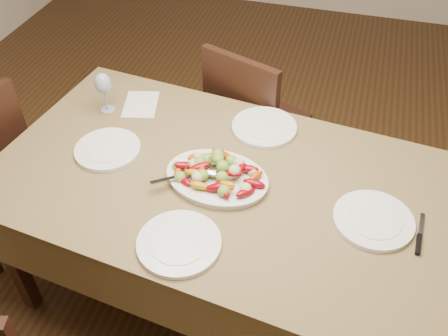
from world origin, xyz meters
The scene contains 13 objects.
floor centered at (0.00, 0.00, 0.00)m, with size 6.00×6.00×0.00m, color #392411.
dining_table centered at (0.05, -0.26, 0.38)m, with size 1.84×1.04×0.76m, color brown.
chair_far centered at (0.03, 0.51, 0.47)m, with size 0.42×0.42×0.95m, color black, non-canonical shape.
serving_platter centered at (0.03, -0.27, 0.77)m, with size 0.39×0.29×0.02m, color white.
roasted_vegetables centered at (0.03, -0.27, 0.83)m, with size 0.32×0.22×0.09m, color maroon, non-canonical shape.
serving_spoon centered at (-0.04, -0.30, 0.81)m, with size 0.28×0.06×0.03m, color #9EA0A8, non-canonical shape.
plate_left centered at (-0.46, -0.23, 0.77)m, with size 0.27×0.27×0.02m, color white.
plate_right centered at (0.63, -0.32, 0.77)m, with size 0.29×0.29×0.02m, color white.
plate_far centered at (0.13, 0.10, 0.77)m, with size 0.28×0.28×0.02m, color white.
plate_near centered at (-0.01, -0.61, 0.77)m, with size 0.29×0.29×0.02m, color white.
wine_glass centered at (-0.59, 0.03, 0.86)m, with size 0.08×0.08×0.20m, color #8C99A5, non-canonical shape.
menu_card centered at (-0.46, 0.12, 0.76)m, with size 0.15×0.21×0.00m, color silver.
table_knife centered at (0.79, -0.34, 0.76)m, with size 0.02×0.20×0.01m, color #9EA0A8, non-canonical shape.
Camera 1 is at (0.44, -1.60, 2.11)m, focal length 40.00 mm.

